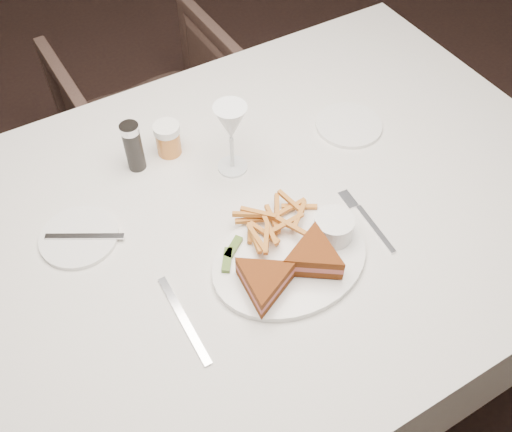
{
  "coord_description": "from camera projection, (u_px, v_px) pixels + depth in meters",
  "views": [
    {
      "loc": [
        -0.2,
        -0.82,
        1.68
      ],
      "look_at": [
        0.1,
        -0.16,
        0.8
      ],
      "focal_mm": 40.0,
      "sensor_mm": 36.0,
      "label": 1
    }
  ],
  "objects": [
    {
      "name": "table_setting",
      "position": [
        263.0,
        218.0,
        1.15
      ],
      "size": [
        0.83,
        0.59,
        0.18
      ],
      "color": "white",
      "rests_on": "table"
    },
    {
      "name": "chair_far",
      "position": [
        155.0,
        107.0,
        2.1
      ],
      "size": [
        0.66,
        0.62,
        0.61
      ],
      "primitive_type": "imported",
      "rotation": [
        0.0,
        0.0,
        3.26
      ],
      "color": "#47322B",
      "rests_on": "ground"
    },
    {
      "name": "table",
      "position": [
        248.0,
        305.0,
        1.5
      ],
      "size": [
        1.63,
        1.17,
        0.75
      ],
      "primitive_type": "cube",
      "rotation": [
        0.0,
        0.0,
        0.1
      ],
      "color": "silver",
      "rests_on": "ground"
    },
    {
      "name": "ground",
      "position": [
        207.0,
        347.0,
        1.83
      ],
      "size": [
        5.0,
        5.0,
        0.0
      ],
      "primitive_type": "plane",
      "color": "black",
      "rests_on": "ground"
    }
  ]
}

